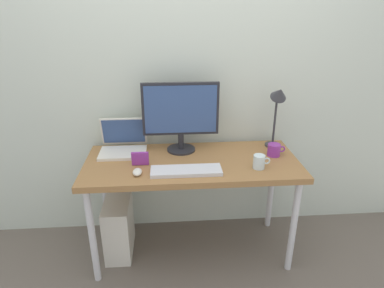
% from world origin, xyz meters
% --- Properties ---
extents(ground_plane, '(6.00, 6.00, 0.00)m').
position_xyz_m(ground_plane, '(0.00, 0.00, 0.00)').
color(ground_plane, '#665B51').
extents(back_wall, '(4.40, 0.04, 2.60)m').
position_xyz_m(back_wall, '(0.00, 0.37, 1.30)').
color(back_wall, silver).
rests_on(back_wall, ground_plane).
extents(desk, '(1.42, 0.62, 0.74)m').
position_xyz_m(desk, '(0.00, 0.00, 0.67)').
color(desk, olive).
rests_on(desk, ground_plane).
extents(monitor, '(0.53, 0.20, 0.49)m').
position_xyz_m(monitor, '(-0.06, 0.18, 1.02)').
color(monitor, '#232328').
rests_on(monitor, desk).
extents(laptop, '(0.32, 0.27, 0.23)m').
position_xyz_m(laptop, '(-0.47, 0.19, 0.80)').
color(laptop, silver).
rests_on(laptop, desk).
extents(desk_lamp, '(0.11, 0.16, 0.47)m').
position_xyz_m(desk_lamp, '(0.61, 0.18, 1.07)').
color(desk_lamp, '#333338').
rests_on(desk_lamp, desk).
extents(keyboard, '(0.44, 0.14, 0.02)m').
position_xyz_m(keyboard, '(-0.05, -0.17, 0.75)').
color(keyboard, silver).
rests_on(keyboard, desk).
extents(mouse, '(0.06, 0.09, 0.03)m').
position_xyz_m(mouse, '(-0.35, -0.17, 0.76)').
color(mouse, silver).
rests_on(mouse, desk).
extents(coffee_mug, '(0.12, 0.09, 0.08)m').
position_xyz_m(coffee_mug, '(0.57, 0.04, 0.78)').
color(coffee_mug, purple).
rests_on(coffee_mug, desk).
extents(glass_cup, '(0.11, 0.07, 0.09)m').
position_xyz_m(glass_cup, '(0.42, -0.14, 0.78)').
color(glass_cup, silver).
rests_on(glass_cup, desk).
extents(photo_frame, '(0.11, 0.02, 0.09)m').
position_xyz_m(photo_frame, '(-0.34, -0.04, 0.79)').
color(photo_frame, purple).
rests_on(photo_frame, desk).
extents(computer_tower, '(0.18, 0.36, 0.42)m').
position_xyz_m(computer_tower, '(-0.53, 0.03, 0.21)').
color(computer_tower, silver).
rests_on(computer_tower, ground_plane).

